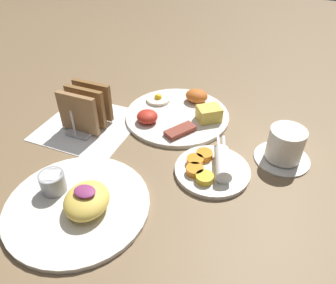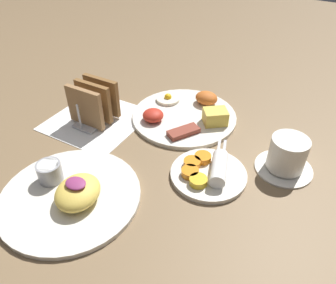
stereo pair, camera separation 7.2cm
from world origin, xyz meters
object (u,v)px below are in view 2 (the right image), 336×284
Objects in this scene: plate_breakfast at (186,114)px; plate_foreground at (70,193)px; plate_condiments at (209,172)px; coffee_cup at (287,156)px; toast_rack at (94,103)px.

plate_foreground is (-0.06, -0.36, 0.00)m from plate_breakfast.
plate_condiments is at bearing -50.49° from plate_breakfast.
plate_breakfast is 0.22m from plate_condiments.
plate_breakfast is at bearing 79.88° from plate_foreground.
toast_rack is at bearing -173.27° from coffee_cup.
plate_condiments is 0.34m from toast_rack.
plate_breakfast is at bearing 129.51° from plate_condiments.
coffee_cup is (0.27, -0.07, 0.02)m from plate_breakfast.
coffee_cup reaches higher than plate_foreground.
toast_rack is 0.46m from coffee_cup.
coffee_cup is at bearing 6.73° from toast_rack.
plate_condiments is at bearing -142.61° from coffee_cup.
plate_foreground is (-0.20, -0.19, 0.00)m from plate_condiments.
plate_condiments is 0.16m from coffee_cup.
plate_condiments is at bearing 42.60° from plate_foreground.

